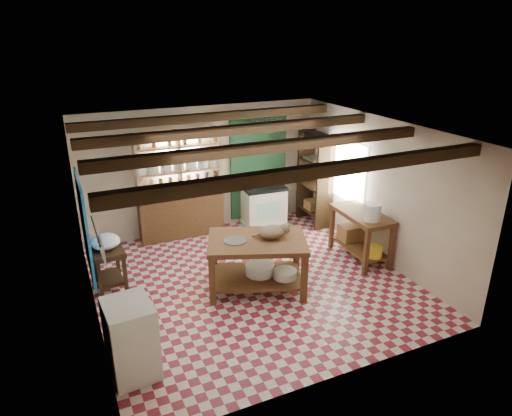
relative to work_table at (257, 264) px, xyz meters
name	(u,v)px	position (x,y,z in m)	size (l,w,h in m)	color
floor	(252,282)	(0.00, 0.20, -0.45)	(5.00, 5.00, 0.02)	maroon
ceiling	(251,130)	(0.00, 0.20, 2.16)	(5.00, 5.00, 0.02)	#4C4C51
wall_back	(203,170)	(0.00, 2.70, 0.86)	(5.00, 0.04, 2.60)	beige
wall_front	(341,285)	(0.00, -2.30, 0.86)	(5.00, 0.04, 2.60)	beige
wall_left	(87,238)	(-2.50, 0.20, 0.86)	(0.04, 5.00, 2.60)	beige
wall_right	(378,190)	(2.50, 0.20, 0.86)	(0.04, 5.00, 2.60)	beige
ceiling_beams	(251,138)	(0.00, 0.20, 2.04)	(5.00, 3.80, 0.15)	#372313
blue_wall_patch	(85,227)	(-2.47, 1.10, 0.66)	(0.04, 1.40, 1.60)	blue
green_wall_patch	(258,165)	(1.25, 2.67, 0.81)	(1.30, 0.04, 2.30)	#1D4829
window_back	(178,154)	(-0.50, 2.68, 1.26)	(0.90, 0.02, 0.80)	beige
window_right	(346,170)	(2.48, 1.20, 0.96)	(0.02, 1.30, 1.20)	beige
utensil_rail	(97,240)	(-2.44, -1.00, 1.34)	(0.06, 0.90, 0.28)	black
pot_rack	(267,126)	(1.25, 2.25, 1.74)	(0.86, 0.12, 0.36)	black
shelving_unit	(180,185)	(-0.55, 2.51, 0.66)	(1.70, 0.34, 2.20)	tan
tall_rack	(315,179)	(2.28, 2.00, 0.56)	(0.40, 0.86, 2.00)	#372313
work_table	(257,264)	(0.00, 0.00, 0.00)	(1.56, 1.04, 0.88)	brown
stove	(264,206)	(1.23, 2.35, 0.00)	(0.89, 0.60, 0.87)	white
prep_table	(109,268)	(-2.20, 1.01, -0.08)	(0.49, 0.71, 0.72)	#372313
white_cabinet	(131,339)	(-2.22, -1.19, 0.05)	(0.55, 0.66, 0.98)	white
right_counter	(360,235)	(2.18, 0.18, 0.01)	(0.63, 1.27, 0.91)	brown
cat	(273,232)	(0.25, -0.05, 0.54)	(0.46, 0.35, 0.21)	#80664A
steel_tray	(235,241)	(-0.34, 0.08, 0.45)	(0.36, 0.36, 0.02)	#9B9BA2
basin_large	(260,269)	(0.06, 0.03, -0.12)	(0.48, 0.48, 0.17)	white
basin_small	(285,274)	(0.38, -0.26, -0.14)	(0.38, 0.38, 0.13)	white
kettle_left	(253,183)	(0.98, 2.37, 0.53)	(0.18, 0.18, 0.20)	#9B9BA2
kettle_right	(268,182)	(1.33, 2.34, 0.53)	(0.16, 0.16, 0.20)	black
enamel_bowl	(105,242)	(-2.20, 1.01, 0.39)	(0.46, 0.46, 0.23)	white
white_bucket	(372,212)	(2.11, -0.16, 0.62)	(0.30, 0.30, 0.30)	white
wicker_basket	(351,232)	(2.19, 0.48, -0.05)	(0.43, 0.34, 0.30)	olive
yellow_tub	(374,251)	(2.16, -0.27, -0.10)	(0.28, 0.28, 0.20)	yellow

